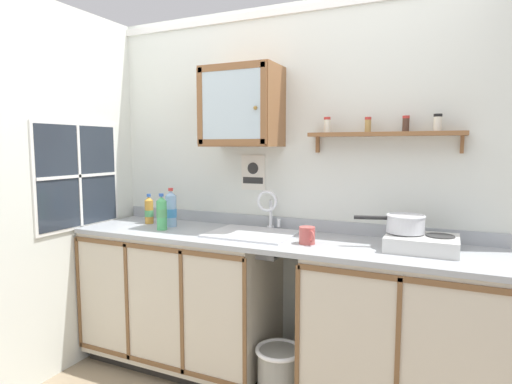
% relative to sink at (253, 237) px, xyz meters
% --- Properties ---
extents(back_wall, '(3.28, 0.07, 2.45)m').
position_rel_sink_xyz_m(back_wall, '(0.13, 0.29, 0.29)').
color(back_wall, silver).
rests_on(back_wall, ground).
extents(side_wall_left, '(0.05, 3.54, 2.45)m').
position_rel_sink_xyz_m(side_wall_left, '(-1.23, -0.71, 0.28)').
color(side_wall_left, silver).
rests_on(side_wall_left, ground).
extents(lower_cabinet_run, '(1.32, 0.61, 0.93)m').
position_rel_sink_xyz_m(lower_cabinet_run, '(-0.54, -0.04, -0.47)').
color(lower_cabinet_run, black).
rests_on(lower_cabinet_run, ground).
extents(lower_cabinet_run_right, '(1.05, 0.61, 0.93)m').
position_rel_sink_xyz_m(lower_cabinet_run_right, '(0.94, -0.04, -0.47)').
color(lower_cabinet_run_right, black).
rests_on(lower_cabinet_run_right, ground).
extents(countertop, '(2.64, 0.63, 0.03)m').
position_rel_sink_xyz_m(countertop, '(0.13, -0.04, 0.01)').
color(countertop, '#9EA3A8').
rests_on(countertop, lower_cabinet_run).
extents(backsplash, '(2.64, 0.02, 0.08)m').
position_rel_sink_xyz_m(backsplash, '(0.13, 0.25, 0.06)').
color(backsplash, '#9EA3A8').
rests_on(backsplash, countertop).
extents(sink, '(0.54, 0.47, 0.38)m').
position_rel_sink_xyz_m(sink, '(0.00, 0.00, 0.00)').
color(sink, silver).
rests_on(sink, countertop).
extents(hot_plate_stove, '(0.37, 0.31, 0.09)m').
position_rel_sink_xyz_m(hot_plate_stove, '(1.01, -0.00, 0.06)').
color(hot_plate_stove, silver).
rests_on(hot_plate_stove, countertop).
extents(saucepan, '(0.37, 0.21, 0.10)m').
position_rel_sink_xyz_m(saucepan, '(0.91, 0.02, 0.16)').
color(saucepan, silver).
rests_on(saucepan, hot_plate_stove).
extents(bottle_juice_amber_0, '(0.06, 0.06, 0.22)m').
position_rel_sink_xyz_m(bottle_juice_amber_0, '(-0.85, 0.03, 0.12)').
color(bottle_juice_amber_0, gold).
rests_on(bottle_juice_amber_0, countertop).
extents(bottle_soda_green_1, '(0.07, 0.07, 0.25)m').
position_rel_sink_xyz_m(bottle_soda_green_1, '(-0.62, -0.13, 0.13)').
color(bottle_soda_green_1, '#4CB266').
rests_on(bottle_soda_green_1, countertop).
extents(bottle_water_blue_2, '(0.08, 0.08, 0.27)m').
position_rel_sink_xyz_m(bottle_water_blue_2, '(-0.64, -0.00, 0.14)').
color(bottle_water_blue_2, '#8CB7E0').
rests_on(bottle_water_blue_2, countertop).
extents(mug, '(0.11, 0.11, 0.10)m').
position_rel_sink_xyz_m(mug, '(0.40, -0.11, 0.07)').
color(mug, '#B24C47').
rests_on(mug, countertop).
extents(wall_cabinet, '(0.50, 0.33, 0.52)m').
position_rel_sink_xyz_m(wall_cabinet, '(-0.13, 0.11, 0.84)').
color(wall_cabinet, brown).
extents(spice_shelf, '(0.90, 0.14, 0.22)m').
position_rel_sink_xyz_m(spice_shelf, '(0.77, 0.19, 0.66)').
color(spice_shelf, brown).
extents(warning_sign, '(0.18, 0.01, 0.24)m').
position_rel_sink_xyz_m(warning_sign, '(-0.12, 0.26, 0.40)').
color(warning_sign, silver).
extents(window, '(0.03, 0.72, 0.73)m').
position_rel_sink_xyz_m(window, '(-1.20, -0.28, 0.38)').
color(window, '#262D38').
extents(trash_bin, '(0.28, 0.28, 0.34)m').
position_rel_sink_xyz_m(trash_bin, '(0.26, -0.21, -0.76)').
color(trash_bin, gray).
rests_on(trash_bin, ground).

